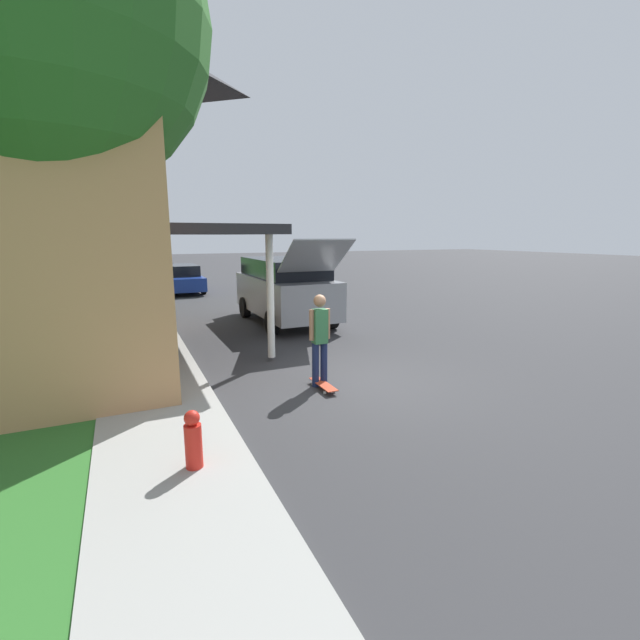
# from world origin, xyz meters

# --- Properties ---
(ground_plane) EXTENTS (120.00, 120.00, 0.00)m
(ground_plane) POSITION_xyz_m (0.00, 0.00, 0.00)
(ground_plane) COLOR #333335
(sidewalk) EXTENTS (1.80, 80.00, 0.10)m
(sidewalk) POSITION_xyz_m (-3.60, 6.00, 0.05)
(sidewalk) COLOR #9E9E99
(sidewalk) RESTS_ON ground_plane
(lawn_tree_near) EXTENTS (5.10, 5.10, 8.35)m
(lawn_tree_near) POSITION_xyz_m (-4.85, 1.18, 5.87)
(lawn_tree_near) COLOR brown
(lawn_tree_near) RESTS_ON lawn
(lawn_tree_far) EXTENTS (5.08, 5.08, 7.16)m
(lawn_tree_far) POSITION_xyz_m (-4.96, 11.07, 4.69)
(lawn_tree_far) COLOR brown
(lawn_tree_far) RESTS_ON lawn
(suv_parked) EXTENTS (2.10, 5.35, 2.68)m
(suv_parked) POSITION_xyz_m (0.69, 5.85, 1.11)
(suv_parked) COLOR gray
(suv_parked) RESTS_ON ground_plane
(car_down_street) EXTENTS (1.87, 4.54, 1.33)m
(car_down_street) POSITION_xyz_m (-1.33, 15.17, 0.66)
(car_down_street) COLOR navy
(car_down_street) RESTS_ON ground_plane
(skateboarder) EXTENTS (0.41, 0.23, 1.72)m
(skateboarder) POSITION_xyz_m (-0.79, 0.01, 0.96)
(skateboarder) COLOR #192347
(skateboarder) RESTS_ON ground_plane
(skateboard) EXTENTS (0.22, 0.83, 0.10)m
(skateboard) POSITION_xyz_m (-0.80, -0.17, 0.08)
(skateboard) COLOR #B73D23
(skateboard) RESTS_ON ground_plane
(fire_hydrant) EXTENTS (0.20, 0.20, 0.70)m
(fire_hydrant) POSITION_xyz_m (-3.39, -2.12, 0.44)
(fire_hydrant) COLOR red
(fire_hydrant) RESTS_ON sidewalk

